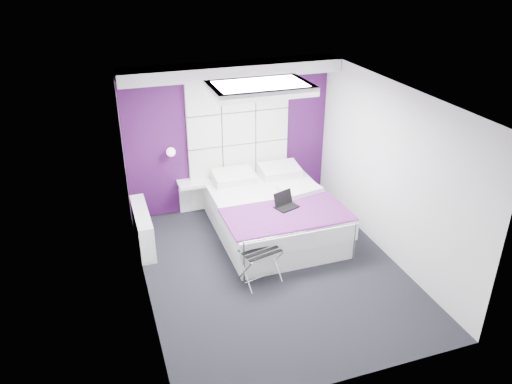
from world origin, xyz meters
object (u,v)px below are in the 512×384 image
radiator (143,228)px  luggage_rack (260,265)px  nightstand (193,183)px  bed (273,214)px  laptop (286,203)px  wall_lamp (170,151)px

radiator → luggage_rack: bearing=-46.4°
nightstand → bed: bearing=-42.6°
nightstand → luggage_rack: nightstand is taller
radiator → bed: 2.08m
nightstand → radiator: bearing=-143.3°
radiator → bed: bed is taller
luggage_rack → laptop: bearing=36.9°
bed → nightstand: size_ratio=4.60×
wall_lamp → bed: size_ratio=0.07×
wall_lamp → luggage_rack: wall_lamp is taller
radiator → luggage_rack: (1.42, -1.50, -0.04)m
bed → laptop: (0.07, -0.36, 0.36)m
wall_lamp → radiator: size_ratio=0.12×
bed → nightstand: 1.52m
luggage_rack → bed: bearing=48.8°
radiator → luggage_rack: radiator is taller
radiator → luggage_rack: size_ratio=2.30×
nightstand → luggage_rack: (0.46, -2.22, -0.35)m
nightstand → laptop: 1.80m
nightstand → luggage_rack: bearing=-78.3°
bed → nightstand: (-1.10, 1.01, 0.27)m
radiator → bed: (2.06, -0.29, 0.04)m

